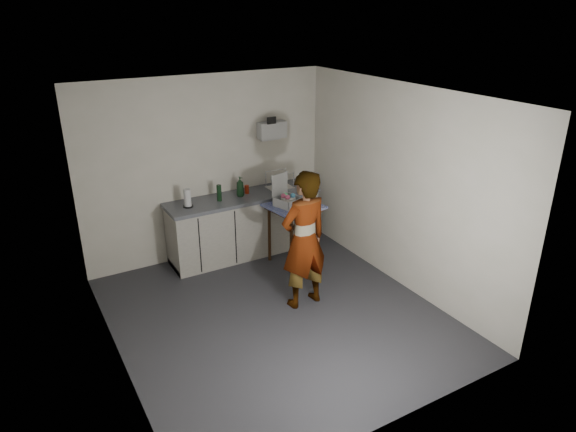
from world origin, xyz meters
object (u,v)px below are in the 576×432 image
kitchen_counter (244,227)px  dark_bottle (219,193)px  bakery_box (287,199)px  side_table (294,213)px  paper_towel (188,199)px  standing_man (304,240)px  soap_bottle (240,187)px  dish_rack (279,185)px  soda_can (247,189)px

kitchen_counter → dark_bottle: dark_bottle is taller
dark_bottle → bakery_box: 0.95m
side_table → paper_towel: 1.47m
kitchen_counter → standing_man: 1.68m
dark_bottle → paper_towel: size_ratio=0.93×
side_table → standing_man: bearing=-123.3°
kitchen_counter → bakery_box: bakery_box is taller
dark_bottle → paper_towel: (-0.46, 0.00, 0.00)m
side_table → soap_bottle: bearing=122.7°
dish_rack → soap_bottle: bearing=-179.2°
dark_bottle → bakery_box: bakery_box is taller
side_table → standing_man: 1.12m
standing_man → soap_bottle: bearing=-92.1°
standing_man → soda_can: (0.06, 1.68, 0.11)m
standing_man → paper_towel: standing_man is taller
kitchen_counter → side_table: bearing=-50.7°
dark_bottle → soap_bottle: bearing=3.6°
paper_towel → bakery_box: bearing=-23.5°
dark_bottle → paper_towel: paper_towel is taller
soap_bottle → dark_bottle: size_ratio=1.25×
soda_can → kitchen_counter: bearing=-145.6°
kitchen_counter → paper_towel: 1.02m
bakery_box → side_table: bearing=-46.0°
soap_bottle → standing_man: bearing=-87.6°
dark_bottle → bakery_box: (0.78, -0.53, -0.06)m
paper_towel → dish_rack: (1.43, 0.03, -0.06)m
paper_towel → dish_rack: bearing=1.1°
side_table → dish_rack: (0.11, 0.61, 0.21)m
side_table → dark_bottle: (-0.86, 0.58, 0.27)m
side_table → bakery_box: (-0.08, 0.05, 0.21)m
paper_towel → bakery_box: bakery_box is taller
kitchen_counter → soap_bottle: (-0.04, 0.00, 0.63)m
side_table → bakery_box: bakery_box is taller
side_table → paper_towel: paper_towel is taller
paper_towel → kitchen_counter: bearing=1.2°
kitchen_counter → dark_bottle: size_ratio=9.69×
side_table → dish_rack: dish_rack is taller
standing_man → soda_can: 1.69m
soap_bottle → paper_towel: soap_bottle is taller
dark_bottle → kitchen_counter: bearing=3.0°
soda_can → dish_rack: 0.51m
kitchen_counter → soap_bottle: 0.63m
dish_rack → soda_can: bearing=174.1°
side_table → dish_rack: 0.66m
soap_bottle → bakery_box: 0.72m
soda_can → bakery_box: bearing=-62.9°
soda_can → dark_bottle: size_ratio=0.52×
soap_bottle → dark_bottle: bearing=-176.4°
standing_man → paper_towel: bearing=-66.4°
standing_man → dish_rack: (0.57, 1.63, 0.11)m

